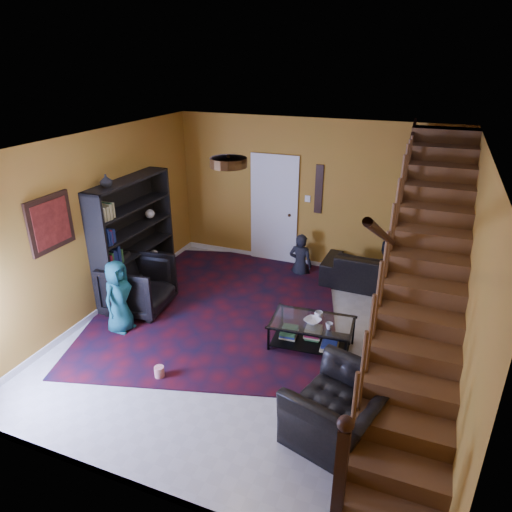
{
  "coord_description": "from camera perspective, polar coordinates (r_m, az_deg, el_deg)",
  "views": [
    {
      "loc": [
        2.05,
        -5.19,
        3.79
      ],
      "look_at": [
        -0.16,
        0.4,
        1.13
      ],
      "focal_mm": 32.0,
      "sensor_mm": 36.0,
      "label": 1
    }
  ],
  "objects": [
    {
      "name": "staircase",
      "position": [
        5.71,
        20.23,
        -2.46
      ],
      "size": [
        0.95,
        5.02,
        3.18
      ],
      "color": "brown",
      "rests_on": "floor"
    },
    {
      "name": "coffee_table",
      "position": [
        6.48,
        6.96,
        -9.48
      ],
      "size": [
        1.17,
        0.74,
        0.43
      ],
      "rotation": [
        0.0,
        0.0,
        0.08
      ],
      "color": "black",
      "rests_on": "floor"
    },
    {
      "name": "cup_a",
      "position": [
        6.45,
        7.85,
        -7.3
      ],
      "size": [
        0.16,
        0.16,
        0.09
      ],
      "primitive_type": "imported",
      "rotation": [
        0.0,
        0.0,
        0.38
      ],
      "color": "#999999",
      "rests_on": "coffee_table"
    },
    {
      "name": "floor",
      "position": [
        6.74,
        0.0,
        -10.32
      ],
      "size": [
        5.5,
        5.5,
        0.0
      ],
      "primitive_type": "plane",
      "color": "beige",
      "rests_on": "ground"
    },
    {
      "name": "ceiling_fixture",
      "position": [
        4.95,
        -3.47,
        11.6
      ],
      "size": [
        0.4,
        0.4,
        0.1
      ],
      "primitive_type": "cylinder",
      "color": "#3F2814",
      "rests_on": "room"
    },
    {
      "name": "bookshelf",
      "position": [
        7.83,
        -14.93,
        1.88
      ],
      "size": [
        0.35,
        1.8,
        2.0
      ],
      "color": "black",
      "rests_on": "floor"
    },
    {
      "name": "bowl",
      "position": [
        6.34,
        7.08,
        -8.07
      ],
      "size": [
        0.28,
        0.28,
        0.05
      ],
      "primitive_type": "imported",
      "rotation": [
        0.0,
        0.0,
        -0.34
      ],
      "color": "#999999",
      "rests_on": "coffee_table"
    },
    {
      "name": "person_adult_b",
      "position": [
        8.36,
        15.69,
        -2.35
      ],
      "size": [
        0.7,
        0.57,
        1.35
      ],
      "primitive_type": "imported",
      "rotation": [
        0.0,
        0.0,
        3.24
      ],
      "color": "black",
      "rests_on": "sofa"
    },
    {
      "name": "popcorn_bucket",
      "position": [
        6.11,
        -11.99,
        -13.96
      ],
      "size": [
        0.15,
        0.15,
        0.14
      ],
      "primitive_type": "cylinder",
      "rotation": [
        0.0,
        0.0,
        -0.24
      ],
      "color": "red",
      "rests_on": "rug"
    },
    {
      "name": "room",
      "position": [
        8.24,
        -5.22,
        -3.23
      ],
      "size": [
        5.5,
        5.5,
        5.5
      ],
      "color": "#B37227",
      "rests_on": "ground"
    },
    {
      "name": "rug",
      "position": [
        7.61,
        -4.68,
        -5.99
      ],
      "size": [
        4.77,
        5.14,
        0.02
      ],
      "primitive_type": "cube",
      "rotation": [
        0.0,
        0.0,
        0.27
      ],
      "color": "#420B14",
      "rests_on": "floor"
    },
    {
      "name": "wall_hanging",
      "position": [
        8.44,
        7.86,
        8.27
      ],
      "size": [
        0.14,
        0.03,
        0.9
      ],
      "primitive_type": "cube",
      "color": "black",
      "rests_on": "room"
    },
    {
      "name": "sofa",
      "position": [
        8.27,
        15.72,
        -1.96
      ],
      "size": [
        2.14,
        0.88,
        0.62
      ],
      "primitive_type": "imported",
      "rotation": [
        0.0,
        0.0,
        3.12
      ],
      "color": "black",
      "rests_on": "floor"
    },
    {
      "name": "door",
      "position": [
        8.82,
        2.28,
        5.58
      ],
      "size": [
        0.82,
        0.05,
        2.05
      ],
      "primitive_type": "cube",
      "color": "silver",
      "rests_on": "floor"
    },
    {
      "name": "cup_b",
      "position": [
        6.23,
        9.13,
        -8.64
      ],
      "size": [
        0.13,
        0.13,
        0.09
      ],
      "primitive_type": "imported",
      "rotation": [
        0.0,
        0.0,
        -0.42
      ],
      "color": "#999999",
      "rests_on": "coffee_table"
    },
    {
      "name": "vase",
      "position": [
        7.12,
        -18.23,
        8.91
      ],
      "size": [
        0.18,
        0.18,
        0.19
      ],
      "primitive_type": "imported",
      "color": "#999999",
      "rests_on": "bookshelf"
    },
    {
      "name": "person_child",
      "position": [
        6.95,
        -16.78,
        -4.9
      ],
      "size": [
        0.41,
        0.58,
        1.13
      ],
      "primitive_type": "imported",
      "rotation": [
        0.0,
        0.0,
        1.48
      ],
      "color": "#196060",
      "rests_on": "armchair_left"
    },
    {
      "name": "person_adult_a",
      "position": [
        8.62,
        5.56,
        -1.11
      ],
      "size": [
        0.47,
        0.32,
        1.23
      ],
      "primitive_type": "imported",
      "rotation": [
        0.0,
        0.0,
        3.08
      ],
      "color": "black",
      "rests_on": "sofa"
    },
    {
      "name": "armchair_right",
      "position": [
        5.17,
        10.49,
        -18.34
      ],
      "size": [
        1.2,
        1.29,
        0.7
      ],
      "primitive_type": "imported",
      "rotation": [
        0.0,
        0.0,
        -1.86
      ],
      "color": "black",
      "rests_on": "floor"
    },
    {
      "name": "armchair_left",
      "position": [
        7.49,
        -14.45,
        -3.57
      ],
      "size": [
        1.04,
        1.02,
        0.86
      ],
      "primitive_type": "imported",
      "rotation": [
        0.0,
        0.0,
        1.67
      ],
      "color": "black",
      "rests_on": "floor"
    },
    {
      "name": "framed_picture",
      "position": [
        6.62,
        -24.31,
        3.77
      ],
      "size": [
        0.04,
        0.74,
        0.74
      ],
      "primitive_type": "cube",
      "color": "maroon",
      "rests_on": "room"
    }
  ]
}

